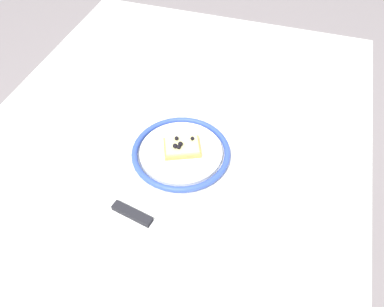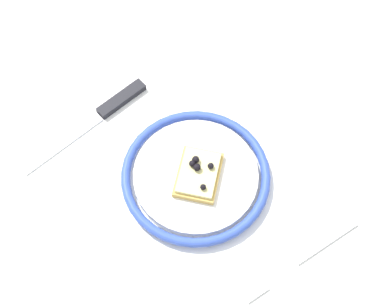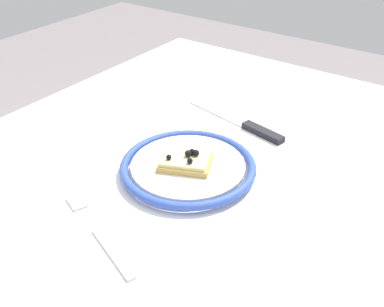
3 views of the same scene
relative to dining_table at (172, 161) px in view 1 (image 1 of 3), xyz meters
The scene contains 6 objects.
ground_plane 0.69m from the dining_table, ahead, with size 6.00×6.00×0.00m, color gray.
dining_table is the anchor object (origin of this frame).
plate 0.12m from the dining_table, 42.03° to the left, with size 0.23×0.23×0.02m.
pizza_slice_near 0.13m from the dining_table, 45.96° to the left, with size 0.09×0.10×0.03m.
knife 0.26m from the dining_table, ahead, with size 0.07×0.24×0.01m.
fork 0.18m from the dining_table, 157.99° to the left, with size 0.09×0.19×0.00m.
Camera 1 is at (0.60, 0.24, 1.45)m, focal length 35.99 mm.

